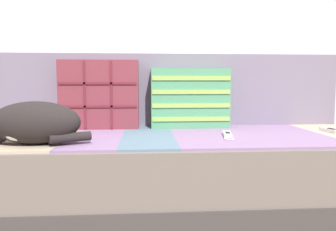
{
  "coord_description": "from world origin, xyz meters",
  "views": [
    {
      "loc": [
        -0.14,
        -1.55,
        0.67
      ],
      "look_at": [
        -0.03,
        0.03,
        0.52
      ],
      "focal_mm": 35.0,
      "sensor_mm": 36.0,
      "label": 1
    }
  ],
  "objects_px": {
    "throw_pillow_striped": "(190,98)",
    "game_remote_far": "(228,135)",
    "throw_pillow_quilted": "(100,95)",
    "sleeping_cat": "(32,124)",
    "game_remote_near": "(331,131)",
    "couch": "(172,173)"
  },
  "relations": [
    {
      "from": "throw_pillow_striped",
      "to": "game_remote_far",
      "type": "relative_size",
      "value": 2.41
    },
    {
      "from": "throw_pillow_quilted",
      "to": "game_remote_far",
      "type": "relative_size",
      "value": 2.36
    },
    {
      "from": "game_remote_far",
      "to": "sleeping_cat",
      "type": "bearing_deg",
      "value": -171.4
    },
    {
      "from": "throw_pillow_quilted",
      "to": "throw_pillow_striped",
      "type": "distance_m",
      "value": 0.52
    },
    {
      "from": "throw_pillow_striped",
      "to": "game_remote_far",
      "type": "bearing_deg",
      "value": -68.38
    },
    {
      "from": "throw_pillow_striped",
      "to": "game_remote_near",
      "type": "xyz_separation_m",
      "value": [
        0.71,
        -0.25,
        -0.16
      ]
    },
    {
      "from": "game_remote_near",
      "to": "game_remote_far",
      "type": "height_order",
      "value": "same"
    },
    {
      "from": "sleeping_cat",
      "to": "game_remote_far",
      "type": "xyz_separation_m",
      "value": [
        0.88,
        0.13,
        -0.08
      ]
    },
    {
      "from": "game_remote_near",
      "to": "throw_pillow_striped",
      "type": "bearing_deg",
      "value": 160.48
    },
    {
      "from": "game_remote_near",
      "to": "game_remote_far",
      "type": "bearing_deg",
      "value": -170.84
    },
    {
      "from": "couch",
      "to": "game_remote_far",
      "type": "relative_size",
      "value": 11.47
    },
    {
      "from": "sleeping_cat",
      "to": "game_remote_near",
      "type": "bearing_deg",
      "value": 8.82
    },
    {
      "from": "throw_pillow_quilted",
      "to": "game_remote_near",
      "type": "xyz_separation_m",
      "value": [
        1.23,
        -0.25,
        -0.18
      ]
    },
    {
      "from": "throw_pillow_striped",
      "to": "game_remote_far",
      "type": "xyz_separation_m",
      "value": [
        0.14,
        -0.35,
        -0.16
      ]
    },
    {
      "from": "couch",
      "to": "sleeping_cat",
      "type": "relative_size",
      "value": 4.76
    },
    {
      "from": "throw_pillow_quilted",
      "to": "game_remote_far",
      "type": "xyz_separation_m",
      "value": [
        0.66,
        -0.35,
        -0.18
      ]
    },
    {
      "from": "throw_pillow_quilted",
      "to": "game_remote_far",
      "type": "height_order",
      "value": "throw_pillow_quilted"
    },
    {
      "from": "game_remote_far",
      "to": "throw_pillow_striped",
      "type": "bearing_deg",
      "value": 111.62
    },
    {
      "from": "throw_pillow_striped",
      "to": "sleeping_cat",
      "type": "height_order",
      "value": "throw_pillow_striped"
    },
    {
      "from": "throw_pillow_striped",
      "to": "couch",
      "type": "bearing_deg",
      "value": -118.3
    },
    {
      "from": "throw_pillow_striped",
      "to": "game_remote_far",
      "type": "distance_m",
      "value": 0.41
    },
    {
      "from": "throw_pillow_quilted",
      "to": "game_remote_far",
      "type": "distance_m",
      "value": 0.76
    }
  ]
}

